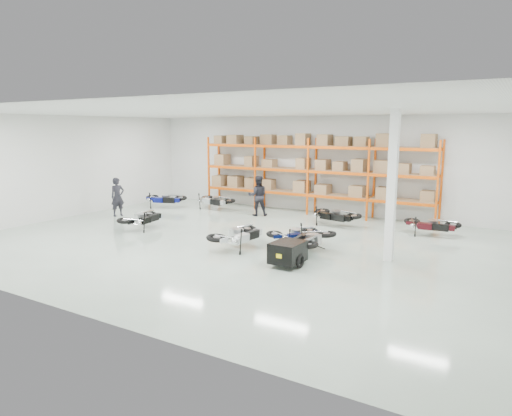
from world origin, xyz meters
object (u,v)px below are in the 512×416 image
Objects in this scene: trailer at (288,252)px; moto_back_a at (164,196)px; moto_back_b at (214,198)px; moto_back_c at (334,212)px; moto_silver_left at (238,231)px; person_left at (118,197)px; moto_touring_right at (311,235)px; person_back at (258,196)px; moto_back_d at (431,222)px; moto_black_far_left at (142,215)px; moto_blue_centre at (295,231)px.

moto_back_a is at bearing 151.69° from trailer.
moto_back_b is 6.51m from moto_back_c.
moto_silver_left is 8.11m from person_left.
moto_silver_left is 1.04× the size of moto_back_a.
moto_silver_left is 1.04× the size of moto_back_c.
moto_touring_right is 1.05× the size of person_back.
moto_touring_right is 1.13× the size of trailer.
moto_back_d is 7.55m from person_back.
moto_touring_right reaches higher than moto_back_d.
moto_back_d is 1.00× the size of person_left.
moto_back_d is at bearing 56.25° from moto_touring_right.
moto_black_far_left is 5.40m from person_back.
moto_back_c is (-0.89, 5.94, 0.15)m from trailer.
moto_back_d is (2.84, 6.14, 0.12)m from trailer.
moto_blue_centre is 0.95× the size of moto_back_d.
person_left is (-9.28, 0.69, 0.37)m from moto_blue_centre.
moto_back_b reaches higher than moto_back_d.
moto_touring_right is 5.36m from moto_back_d.
person_back is at bearing 99.26° from moto_back_c.
moto_blue_centre is at bearing 133.87° from moto_back_d.
person_back is at bearing -86.04° from moto_back_b.
moto_back_a reaches higher than moto_back_c.
moto_silver_left is at bearing 80.68° from person_back.
moto_back_b is 2.70m from person_back.
moto_black_far_left is 1.04× the size of person_left.
moto_back_a is 1.07× the size of person_left.
moto_back_b is 1.00× the size of moto_back_c.
moto_silver_left reaches higher than moto_back_d.
person_left is (-2.76, -3.63, 0.30)m from moto_back_b.
person_left is at bearing 165.59° from trailer.
person_left is (-12.97, -3.21, 0.34)m from moto_back_d.
moto_touring_right is 1.03× the size of moto_back_c.
moto_back_d is at bearing -73.18° from moto_back_c.
moto_silver_left is at bearing 160.31° from trailer.
person_back is at bearing 86.49° from moto_back_d.
person_left is at bearing 153.27° from moto_back_b.
moto_black_far_left is 5.10m from moto_back_b.
moto_blue_centre is at bearing -127.55° from moto_back_a.
person_back reaches higher than trailer.
person_left is 6.36m from person_back.
person_left reaches higher than moto_silver_left.
moto_back_a reaches higher than trailer.
moto_black_far_left is at bearing 139.30° from moto_back_c.
moto_touring_right is (2.29, 0.70, -0.00)m from moto_silver_left.
moto_black_far_left is at bearing -99.20° from person_left.
person_back reaches higher than moto_back_c.
moto_blue_centre is 0.97× the size of trailer.
moto_back_a is 1.02× the size of person_back.
person_back is at bearing 133.59° from moto_touring_right.
moto_back_c is at bearing -99.57° from moto_silver_left.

